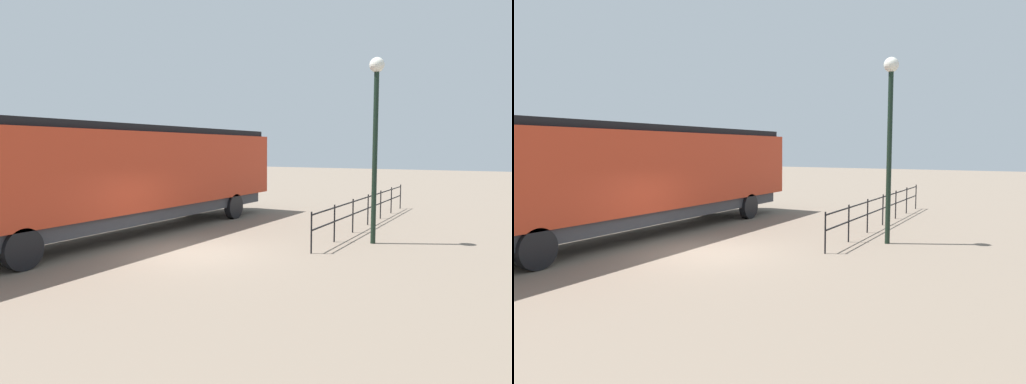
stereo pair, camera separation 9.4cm
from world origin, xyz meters
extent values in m
plane|color=#756656|center=(0.00, 0.00, 0.00)|extent=(120.00, 120.00, 0.00)
cube|color=red|center=(-3.86, 1.35, 2.34)|extent=(2.86, 15.98, 2.67)
cube|color=black|center=(-3.86, 7.96, 1.94)|extent=(2.74, 2.78, 1.87)
cube|color=black|center=(-3.86, 1.35, 3.79)|extent=(2.57, 15.34, 0.24)
cube|color=#38383D|center=(-3.86, 1.35, 0.78)|extent=(2.57, 14.70, 0.45)
cylinder|color=black|center=(-5.14, 6.47, 0.55)|extent=(0.30, 1.10, 1.10)
cylinder|color=black|center=(-2.58, 6.47, 0.55)|extent=(0.30, 1.10, 1.10)
cylinder|color=black|center=(-2.58, -3.76, 0.55)|extent=(0.30, 1.10, 1.10)
cylinder|color=black|center=(4.31, 4.02, 2.80)|extent=(0.16, 0.16, 5.61)
sphere|color=silver|center=(4.31, 4.02, 5.75)|extent=(0.47, 0.47, 0.47)
cube|color=black|center=(3.12, 7.62, 1.15)|extent=(0.04, 11.95, 0.04)
cube|color=black|center=(3.12, 7.62, 0.69)|extent=(0.04, 11.95, 0.04)
cylinder|color=black|center=(3.12, 1.64, 0.63)|extent=(0.05, 0.05, 1.25)
cylinder|color=black|center=(3.12, 3.63, 0.63)|extent=(0.05, 0.05, 1.25)
cylinder|color=black|center=(3.12, 5.63, 0.63)|extent=(0.05, 0.05, 1.25)
cylinder|color=black|center=(3.12, 7.62, 0.63)|extent=(0.05, 0.05, 1.25)
cylinder|color=black|center=(3.12, 9.61, 0.63)|extent=(0.05, 0.05, 1.25)
cylinder|color=black|center=(3.12, 11.60, 0.63)|extent=(0.05, 0.05, 1.25)
cylinder|color=black|center=(3.12, 13.59, 0.63)|extent=(0.05, 0.05, 1.25)
camera|label=1|loc=(8.38, -11.15, 3.11)|focal=33.08mm
camera|label=2|loc=(8.46, -11.11, 3.11)|focal=33.08mm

